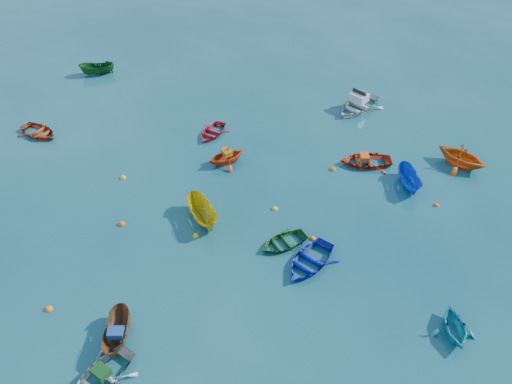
% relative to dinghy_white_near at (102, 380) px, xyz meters
% --- Properties ---
extents(ground, '(160.00, 160.00, 0.00)m').
position_rel_dinghy_white_near_xyz_m(ground, '(2.39, 8.05, 0.00)').
color(ground, '#0A3F4C').
rests_on(ground, ground).
extents(dinghy_white_near, '(3.03, 3.63, 0.65)m').
position_rel_dinghy_white_near_xyz_m(dinghy_white_near, '(0.00, 0.00, 0.00)').
color(dinghy_white_near, silver).
rests_on(dinghy_white_near, ground).
extents(sampan_brown_mid, '(1.91, 2.96, 1.07)m').
position_rel_dinghy_white_near_xyz_m(sampan_brown_mid, '(-0.31, 1.97, 0.00)').
color(sampan_brown_mid, brown).
rests_on(sampan_brown_mid, ground).
extents(dinghy_blue_se, '(3.28, 3.89, 0.69)m').
position_rel_dinghy_white_near_xyz_m(dinghy_blue_se, '(6.65, 8.95, 0.00)').
color(dinghy_blue_se, '#0D1BAD').
rests_on(dinghy_blue_se, ground).
extents(dinghy_orange_w, '(3.25, 3.28, 1.31)m').
position_rel_dinghy_white_near_xyz_m(dinghy_orange_w, '(-0.48, 15.62, 0.00)').
color(dinghy_orange_w, red).
rests_on(dinghy_orange_w, ground).
extents(sampan_yellow_mid, '(3.14, 3.12, 1.24)m').
position_rel_dinghy_white_near_xyz_m(sampan_yellow_mid, '(0.21, 10.24, 0.00)').
color(sampan_yellow_mid, gold).
rests_on(sampan_yellow_mid, ground).
extents(dinghy_green_e, '(3.24, 3.28, 0.56)m').
position_rel_dinghy_white_near_xyz_m(dinghy_green_e, '(4.99, 9.85, 0.00)').
color(dinghy_green_e, '#124F16').
rests_on(dinghy_green_e, ground).
extents(dinghy_cyan_se, '(2.58, 2.79, 1.21)m').
position_rel_dinghy_white_near_xyz_m(dinghy_cyan_se, '(13.77, 7.08, 0.00)').
color(dinghy_cyan_se, teal).
rests_on(dinghy_cyan_se, ground).
extents(dinghy_red_nw, '(3.48, 2.87, 0.63)m').
position_rel_dinghy_white_near_xyz_m(dinghy_red_nw, '(-13.95, 14.48, 0.00)').
color(dinghy_red_nw, '#AA2F0E').
rests_on(dinghy_red_nw, ground).
extents(dinghy_red_ne, '(3.87, 3.30, 0.68)m').
position_rel_dinghy_white_near_xyz_m(dinghy_red_ne, '(7.98, 18.41, 0.00)').
color(dinghy_red_ne, '#AA290E').
rests_on(dinghy_red_ne, ground).
extents(sampan_blue_far, '(2.05, 3.00, 1.09)m').
position_rel_dinghy_white_near_xyz_m(sampan_blue_far, '(10.83, 17.04, 0.00)').
color(sampan_blue_far, blue).
rests_on(sampan_blue_far, ground).
extents(dinghy_red_far, '(2.20, 2.88, 0.56)m').
position_rel_dinghy_white_near_xyz_m(dinghy_red_far, '(-2.62, 18.34, 0.00)').
color(dinghy_red_far, red).
rests_on(dinghy_red_far, ground).
extents(dinghy_orange_far, '(3.98, 3.76, 1.65)m').
position_rel_dinghy_white_near_xyz_m(dinghy_orange_far, '(13.74, 20.18, 0.00)').
color(dinghy_orange_far, '#CF5D13').
rests_on(dinghy_orange_far, ground).
extents(sampan_green_far, '(3.00, 2.28, 1.09)m').
position_rel_dinghy_white_near_xyz_m(sampan_green_far, '(-15.01, 23.56, 0.00)').
color(sampan_green_far, '#125017').
rests_on(sampan_green_far, ground).
extents(motorboat_white, '(4.34, 4.88, 1.44)m').
position_rel_dinghy_white_near_xyz_m(motorboat_white, '(6.33, 24.97, 0.00)').
color(motorboat_white, silver).
rests_on(motorboat_white, ground).
extents(tarp_green_a, '(0.86, 0.74, 0.35)m').
position_rel_dinghy_white_near_xyz_m(tarp_green_a, '(0.03, 0.10, 0.50)').
color(tarp_green_a, '#114419').
rests_on(tarp_green_a, dinghy_white_near).
extents(tarp_blue_a, '(0.81, 0.71, 0.33)m').
position_rel_dinghy_white_near_xyz_m(tarp_blue_a, '(-0.26, 1.83, 0.70)').
color(tarp_blue_a, navy).
rests_on(tarp_blue_a, sampan_brown_mid).
extents(tarp_orange_a, '(0.87, 0.85, 0.34)m').
position_rel_dinghy_white_near_xyz_m(tarp_orange_a, '(-0.45, 15.66, 0.82)').
color(tarp_orange_a, '#B66B12').
rests_on(tarp_orange_a, dinghy_orange_w).
extents(tarp_orange_b, '(0.77, 0.88, 0.36)m').
position_rel_dinghy_white_near_xyz_m(tarp_orange_b, '(7.88, 18.38, 0.52)').
color(tarp_orange_b, '#D75216').
rests_on(tarp_orange_b, dinghy_red_ne).
extents(buoy_or_a, '(0.36, 0.36, 0.36)m').
position_rel_dinghy_white_near_xyz_m(buoy_or_a, '(-4.27, 2.31, 0.00)').
color(buoy_or_a, orange).
rests_on(buoy_or_a, ground).
extents(buoy_ye_a, '(0.34, 0.34, 0.34)m').
position_rel_dinghy_white_near_xyz_m(buoy_ye_a, '(0.33, 8.94, 0.00)').
color(buoy_ye_a, yellow).
rests_on(buoy_ye_a, ground).
extents(buoy_or_b, '(0.32, 0.32, 0.32)m').
position_rel_dinghy_white_near_xyz_m(buoy_or_b, '(6.40, 10.76, 0.00)').
color(buoy_or_b, orange).
rests_on(buoy_or_b, ground).
extents(buoy_ye_b, '(0.36, 0.36, 0.36)m').
position_rel_dinghy_white_near_xyz_m(buoy_ye_b, '(-6.01, 12.11, 0.00)').
color(buoy_ye_b, yellow).
rests_on(buoy_ye_b, ground).
extents(buoy_or_c, '(0.39, 0.39, 0.39)m').
position_rel_dinghy_white_near_xyz_m(buoy_or_c, '(-3.96, 8.45, 0.00)').
color(buoy_or_c, '#F9590D').
rests_on(buoy_or_c, ground).
extents(buoy_ye_c, '(0.34, 0.34, 0.34)m').
position_rel_dinghy_white_near_xyz_m(buoy_ye_c, '(3.76, 12.40, 0.00)').
color(buoy_ye_c, yellow).
rests_on(buoy_ye_c, ground).
extents(buoy_or_d, '(0.39, 0.39, 0.39)m').
position_rel_dinghy_white_near_xyz_m(buoy_or_d, '(6.15, 17.11, 0.00)').
color(buoy_or_d, orange).
rests_on(buoy_or_d, ground).
extents(buoy_ye_d, '(0.31, 0.31, 0.31)m').
position_rel_dinghy_white_near_xyz_m(buoy_ye_d, '(-2.63, 19.60, 0.00)').
color(buoy_ye_d, yellow).
rests_on(buoy_ye_d, ground).
extents(buoy_or_e, '(0.31, 0.31, 0.31)m').
position_rel_dinghy_white_near_xyz_m(buoy_or_e, '(12.57, 15.70, 0.00)').
color(buoy_or_e, '#FD530D').
rests_on(buoy_or_e, ground).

